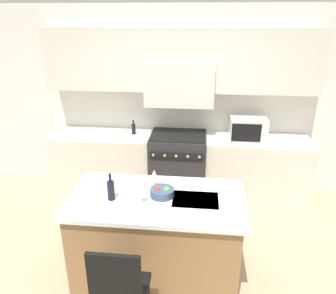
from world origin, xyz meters
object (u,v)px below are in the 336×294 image
Objects in this scene: microwave at (248,129)px; wine_glass_near at (143,190)px; fruit_bowl at (162,192)px; island_chair at (119,290)px; range_stove at (178,164)px; wine_glass_far at (154,175)px; oil_bottle_on_counter at (134,129)px; wine_bottle at (111,190)px.

microwave is 2.14m from wine_glass_near.
island_chair is at bearing -104.68° from fruit_bowl.
range_stove is 1.14m from microwave.
island_chair is at bearing -95.92° from range_stove.
range_stove is 2.55m from island_chair.
wine_glass_far is 0.81× the size of oil_bottle_on_counter.
fruit_bowl is at bearing 75.32° from island_chair.
range_stove is at bearing -4.75° from oil_bottle_on_counter.
microwave is 1.85× the size of wine_bottle.
oil_bottle_on_counter reaches higher than range_stove.
wine_glass_near is 1.00× the size of wine_glass_far.
microwave is at bearing -1.28° from oil_bottle_on_counter.
fruit_bowl is (0.48, 0.11, -0.06)m from wine_bottle.
microwave reaches higher than wine_glass_near.
wine_glass_near is at bearing -99.83° from wine_glass_far.
oil_bottle_on_counter is (-0.63, 1.71, 0.05)m from fruit_bowl.
range_stove is at bearing 88.90° from fruit_bowl.
island_chair is (-1.24, -2.55, -0.51)m from microwave.
fruit_bowl is (0.17, 0.12, -0.08)m from wine_glass_near.
microwave is 1.83m from wine_glass_far.
wine_bottle reaches higher than island_chair.
microwave is 2.88× the size of wine_glass_near.
microwave is 1.65m from oil_bottle_on_counter.
range_stove is 1.54m from wine_glass_far.
range_stove is at bearing 83.60° from wine_glass_near.
microwave reaches higher than fruit_bowl.
range_stove is 4.01× the size of fruit_bowl.
wine_glass_far reaches higher than fruit_bowl.
island_chair is 2.66m from oil_bottle_on_counter.
wine_bottle is 1.56× the size of wine_glass_near.
wine_glass_near reaches higher than fruit_bowl.
microwave is at bearing 1.09° from range_stove.
wine_bottle is 1.82m from oil_bottle_on_counter.
wine_glass_near is at bearing -75.65° from oil_bottle_on_counter.
wine_glass_near is 1.88m from oil_bottle_on_counter.
oil_bottle_on_counter is (-0.53, 1.49, -0.02)m from wine_glass_far.
microwave is at bearing 64.04° from island_chair.
range_stove is at bearing 73.89° from wine_bottle.
oil_bottle_on_counter is (-0.16, 1.82, -0.01)m from wine_bottle.
wine_bottle is at bearing -106.11° from range_stove.
fruit_bowl is 1.09× the size of oil_bottle_on_counter.
wine_glass_near reaches higher than island_chair.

